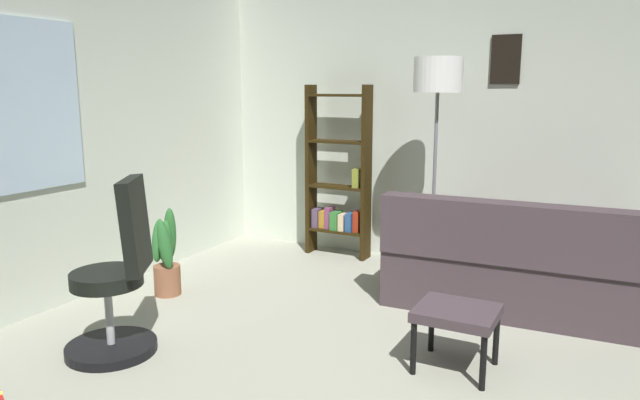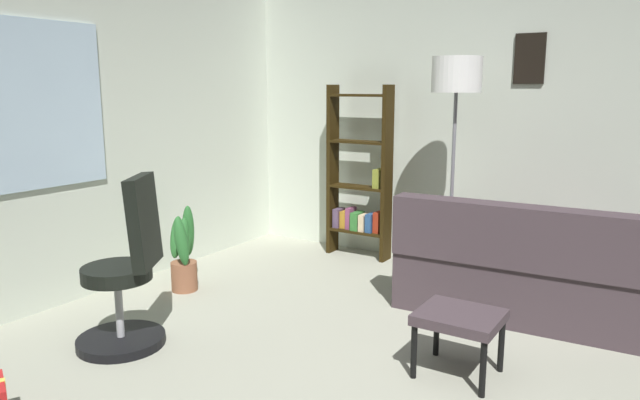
# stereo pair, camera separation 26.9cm
# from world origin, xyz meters

# --- Properties ---
(wall_back_with_windows) EXTENTS (5.51, 0.12, 2.77)m
(wall_back_with_windows) POSITION_xyz_m (-0.02, 2.85, 1.39)
(wall_back_with_windows) COLOR silver
(wall_back_with_windows) RESTS_ON ground_plane
(wall_right_with_frames) EXTENTS (0.12, 5.60, 2.77)m
(wall_right_with_frames) POSITION_xyz_m (2.80, -0.00, 1.39)
(wall_right_with_frames) COLOR silver
(wall_right_with_frames) RESTS_ON ground_plane
(couch) EXTENTS (1.77, 1.86, 0.87)m
(couch) POSITION_xyz_m (2.08, -0.36, 0.30)
(couch) COLOR #41343A
(couch) RESTS_ON ground_plane
(footstool) EXTENTS (0.41, 0.46, 0.38)m
(footstool) POSITION_xyz_m (0.68, -0.16, 0.33)
(footstool) COLOR #41343A
(footstool) RESTS_ON ground_plane
(office_chair) EXTENTS (0.58, 0.60, 1.12)m
(office_chair) POSITION_xyz_m (-0.08, 1.77, 0.44)
(office_chair) COLOR black
(office_chair) RESTS_ON ground_plane
(bookshelf) EXTENTS (0.18, 0.64, 1.68)m
(bookshelf) POSITION_xyz_m (2.54, 1.52, 0.73)
(bookshelf) COLOR black
(bookshelf) RESTS_ON ground_plane
(floor_lamp) EXTENTS (0.40, 0.40, 1.89)m
(floor_lamp) POSITION_xyz_m (2.15, 0.44, 1.64)
(floor_lamp) COLOR slate
(floor_lamp) RESTS_ON ground_plane
(potted_plant) EXTENTS (0.38, 0.38, 0.69)m
(potted_plant) POSITION_xyz_m (0.91, 2.28, 0.31)
(potted_plant) COLOR brown
(potted_plant) RESTS_ON ground_plane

